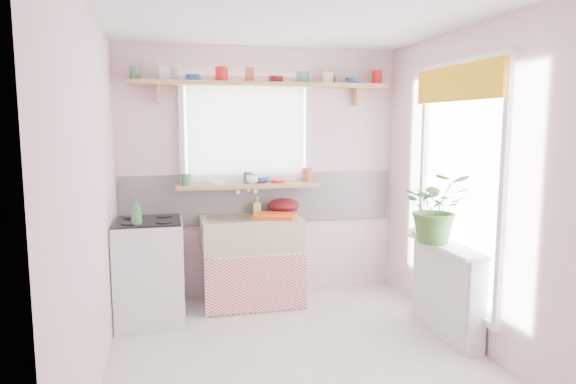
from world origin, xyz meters
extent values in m
plane|color=silver|center=(0.00, 0.00, 0.00)|extent=(3.20, 3.20, 0.00)
plane|color=white|center=(0.00, 0.00, 2.50)|extent=(3.20, 3.20, 0.00)
plane|color=silver|center=(0.00, 1.60, 1.25)|extent=(2.80, 0.00, 2.80)
plane|color=silver|center=(0.00, -1.60, 1.25)|extent=(2.80, 0.00, 2.80)
plane|color=silver|center=(-1.40, 0.00, 1.25)|extent=(0.00, 3.20, 3.20)
plane|color=silver|center=(1.40, 0.00, 1.25)|extent=(0.00, 3.20, 3.20)
cube|color=white|center=(0.00, 1.59, 1.00)|extent=(2.74, 0.03, 0.50)
cube|color=#CE8596|center=(0.00, 1.58, 0.80)|extent=(2.74, 0.02, 0.12)
cube|color=white|center=(-0.15, 1.60, 1.65)|extent=(1.20, 0.01, 1.00)
cube|color=white|center=(-0.15, 1.53, 1.65)|extent=(1.15, 0.02, 0.95)
cube|color=white|center=(1.40, 0.20, 1.25)|extent=(0.01, 1.10, 1.90)
cube|color=gold|center=(1.31, 0.20, 2.06)|extent=(0.03, 1.20, 0.28)
cube|color=white|center=(-0.15, 1.30, 0.28)|extent=(0.85, 0.55, 0.55)
cube|color=#E34742|center=(-0.15, 1.02, 0.28)|extent=(0.95, 0.02, 0.53)
cube|color=beige|center=(-0.15, 1.30, 0.70)|extent=(0.95, 0.55, 0.30)
cylinder|color=silver|center=(-0.15, 1.55, 1.10)|extent=(0.03, 0.22, 0.03)
cube|color=white|center=(-1.10, 1.05, 0.45)|extent=(0.58, 0.58, 0.90)
cube|color=black|center=(-1.10, 1.05, 0.91)|extent=(0.56, 0.56, 0.02)
cylinder|color=black|center=(-1.24, 0.91, 0.92)|extent=(0.14, 0.14, 0.01)
cylinder|color=black|center=(-0.96, 0.91, 0.92)|extent=(0.14, 0.14, 0.01)
cylinder|color=black|center=(-1.24, 1.19, 0.92)|extent=(0.14, 0.14, 0.01)
cylinder|color=black|center=(-0.96, 1.19, 0.92)|extent=(0.14, 0.14, 0.01)
cube|color=white|center=(1.30, 0.20, 0.38)|extent=(0.15, 0.90, 0.75)
cube|color=white|center=(1.27, 0.20, 0.76)|extent=(0.22, 0.95, 0.03)
cube|color=tan|center=(-0.15, 1.48, 1.14)|extent=(1.40, 0.22, 0.04)
cube|color=tan|center=(0.00, 1.47, 2.12)|extent=(2.52, 0.24, 0.04)
cylinder|color=#3F7F4C|center=(-1.18, 1.47, 2.20)|extent=(0.11, 0.11, 0.12)
cylinder|color=silver|center=(-0.92, 1.47, 2.20)|extent=(0.11, 0.11, 0.12)
cylinder|color=#3359A5|center=(-0.66, 1.47, 2.17)|extent=(0.11, 0.11, 0.06)
cylinder|color=red|center=(-0.39, 1.47, 2.20)|extent=(0.11, 0.11, 0.12)
cylinder|color=#A55133|center=(-0.13, 1.47, 2.20)|extent=(0.11, 0.11, 0.12)
cylinder|color=#590F14|center=(0.13, 1.47, 2.17)|extent=(0.11, 0.11, 0.06)
cylinder|color=#3F7F4C|center=(0.39, 1.47, 2.20)|extent=(0.11, 0.11, 0.12)
cylinder|color=silver|center=(0.66, 1.47, 2.20)|extent=(0.11, 0.11, 0.12)
cylinder|color=#3359A5|center=(0.92, 1.47, 2.17)|extent=(0.11, 0.11, 0.06)
cylinder|color=red|center=(1.18, 1.47, 2.20)|extent=(0.11, 0.11, 0.12)
cylinder|color=#3F7F4C|center=(-0.77, 1.48, 1.22)|extent=(0.11, 0.11, 0.12)
cylinder|color=silver|center=(-0.46, 1.48, 1.22)|extent=(0.11, 0.11, 0.12)
cylinder|color=#3359A5|center=(-0.15, 1.48, 1.19)|extent=(0.11, 0.11, 0.06)
cylinder|color=red|center=(0.16, 1.48, 1.22)|extent=(0.11, 0.11, 0.12)
cylinder|color=#A55133|center=(0.47, 1.48, 1.22)|extent=(0.11, 0.11, 0.12)
cube|color=#F65215|center=(0.07, 1.24, 0.87)|extent=(0.47, 0.42, 0.04)
ellipsoid|color=#5A0F19|center=(0.22, 1.50, 0.92)|extent=(0.33, 0.33, 0.15)
imported|color=#3B6C2B|center=(1.21, 0.25, 1.07)|extent=(0.65, 0.61, 0.58)
imported|color=silver|center=(1.21, 0.36, 0.81)|extent=(0.36, 0.36, 0.08)
imported|color=#255E28|center=(1.21, 0.44, 0.88)|extent=(0.14, 0.11, 0.22)
imported|color=#EEEC69|center=(-0.06, 1.50, 0.93)|extent=(0.09, 0.09, 0.17)
imported|color=white|center=(-0.12, 1.44, 1.21)|extent=(0.16, 0.16, 0.09)
imported|color=#30429E|center=(-0.02, 1.54, 1.19)|extent=(0.23, 0.23, 0.06)
imported|color=#A65033|center=(0.69, 1.53, 2.21)|extent=(0.15, 0.15, 0.15)
imported|color=#408045|center=(-1.18, 0.87, 1.03)|extent=(0.09, 0.09, 0.22)
sphere|color=orange|center=(1.21, 0.36, 0.87)|extent=(0.08, 0.08, 0.08)
sphere|color=orange|center=(1.27, 0.39, 0.87)|extent=(0.08, 0.08, 0.08)
sphere|color=orange|center=(1.16, 0.38, 0.87)|extent=(0.08, 0.08, 0.08)
cylinder|color=yellow|center=(1.23, 0.31, 0.88)|extent=(0.18, 0.04, 0.10)
camera|label=1|loc=(-0.93, -3.48, 1.75)|focal=32.00mm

